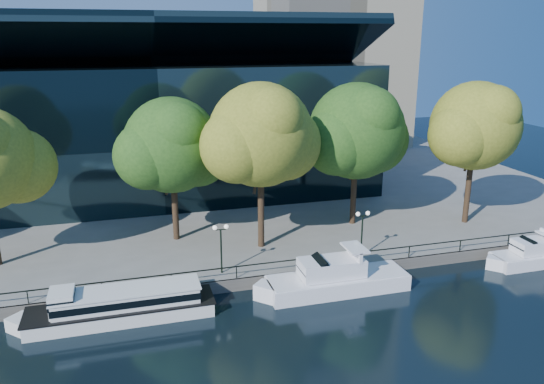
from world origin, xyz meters
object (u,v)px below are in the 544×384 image
object	(u,v)px
tree_3	(263,137)
lamp_1	(221,238)
tree_5	(477,128)
lamp_2	(362,223)
tree_4	(358,133)
tour_boat	(116,305)
tree_2	(174,147)
cruiser_far	(533,254)
cruiser_near	(332,279)

from	to	relation	value
tree_3	lamp_1	distance (m)	9.43
tree_5	tree_3	bearing A→B (deg)	-178.30
tree_3	lamp_2	xyz separation A→B (m)	(7.44, -4.46, -6.91)
tree_4	lamp_1	bearing A→B (deg)	-152.36
tour_boat	tree_3	size ratio (longest dim) A/B	0.96
tree_3	lamp_2	distance (m)	11.09
tree_5	lamp_1	size ratio (longest dim) A/B	3.49
tree_2	lamp_2	bearing A→B (deg)	-29.75
tree_4	tree_2	bearing A→B (deg)	178.43
tree_5	lamp_1	xyz separation A→B (m)	(-26.09, -5.10, -6.61)
cruiser_far	lamp_1	xyz separation A→B (m)	(-26.66, 3.58, 3.05)
tree_2	lamp_1	xyz separation A→B (m)	(2.51, -8.33, -5.68)
cruiser_far	lamp_1	distance (m)	27.07
tree_4	lamp_2	xyz separation A→B (m)	(-2.93, -7.85, -6.15)
lamp_1	tree_4	bearing A→B (deg)	27.64
tour_boat	tree_5	size ratio (longest dim) A/B	1.00
tour_boat	cruiser_near	bearing A→B (deg)	-0.60
cruiser_near	tree_5	distance (m)	22.24
tree_2	lamp_1	world-z (taller)	tree_2
cruiser_near	lamp_2	world-z (taller)	lamp_2
cruiser_near	cruiser_far	world-z (taller)	cruiser_near
tree_3	lamp_1	bearing A→B (deg)	-135.96
tree_2	cruiser_far	bearing A→B (deg)	-22.19
tour_boat	lamp_1	size ratio (longest dim) A/B	3.48
tree_2	tree_4	distance (m)	17.51
cruiser_far	lamp_2	size ratio (longest dim) A/B	2.23
tree_4	lamp_2	size ratio (longest dim) A/B	3.46
tour_boat	tree_4	xyz separation A→B (m)	(23.07, 11.26, 9.00)
tree_4	cruiser_near	bearing A→B (deg)	-121.58
cruiser_far	tree_2	xyz separation A→B (m)	(-29.17, 11.90, 8.73)
tree_4	tree_5	xyz separation A→B (m)	(11.11, -2.75, 0.46)
cruiser_far	tree_2	world-z (taller)	tree_2
tree_3	tree_5	bearing A→B (deg)	1.70
tour_boat	tree_2	size ratio (longest dim) A/B	1.07
tour_boat	tree_4	distance (m)	27.20
tree_2	tour_boat	bearing A→B (deg)	-115.39
tree_5	lamp_1	world-z (taller)	tree_5
tour_boat	lamp_2	xyz separation A→B (m)	(20.14, 3.42, 2.85)
cruiser_near	tree_3	distance (m)	13.11
cruiser_near	lamp_1	world-z (taller)	lamp_1
tree_4	lamp_2	bearing A→B (deg)	-110.46
tree_4	lamp_1	xyz separation A→B (m)	(-14.98, -7.85, -6.15)
tree_5	lamp_1	distance (m)	27.40
cruiser_far	lamp_2	world-z (taller)	lamp_2
tree_4	lamp_1	size ratio (longest dim) A/B	3.46
tree_4	tree_3	bearing A→B (deg)	-161.91
tour_boat	lamp_2	distance (m)	20.63
cruiser_near	tree_2	distance (m)	18.02
cruiser_near	tree_4	xyz separation A→B (m)	(7.03, 11.43, 9.03)
tour_boat	tree_3	distance (m)	17.85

